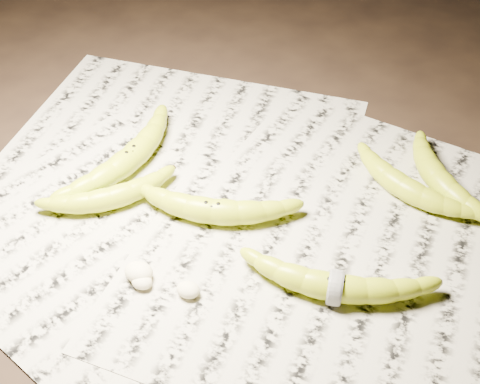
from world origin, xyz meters
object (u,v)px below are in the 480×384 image
at_px(banana_center, 213,209).
at_px(banana_upper_b, 438,177).
at_px(banana_left_a, 130,156).
at_px(banana_upper_a, 404,185).
at_px(banana_left_b, 111,196).
at_px(banana_taped, 335,286).

bearing_deg(banana_center, banana_upper_b, 20.90).
distance_m(banana_left_a, banana_center, 0.18).
xyz_separation_m(banana_upper_a, banana_upper_b, (0.04, 0.04, 0.00)).
xyz_separation_m(banana_center, banana_upper_a, (0.24, 0.16, -0.00)).
bearing_deg(banana_center, banana_upper_a, 19.85).
distance_m(banana_left_b, banana_upper_a, 0.43).
xyz_separation_m(banana_left_a, banana_upper_b, (0.45, 0.15, -0.00)).
bearing_deg(banana_upper_b, banana_left_b, -104.13).
xyz_separation_m(banana_left_a, banana_left_b, (0.02, -0.09, -0.00)).
bearing_deg(banana_upper_b, banana_upper_a, -91.93).
distance_m(banana_left_a, banana_taped, 0.39).
xyz_separation_m(banana_left_a, banana_taped, (0.37, -0.11, -0.00)).
distance_m(banana_left_a, banana_left_b, 0.09).
xyz_separation_m(banana_left_a, banana_upper_a, (0.40, 0.11, -0.00)).
bearing_deg(banana_center, banana_taped, -31.58).
height_order(banana_taped, banana_upper_a, banana_taped).
bearing_deg(banana_upper_b, banana_center, -97.16).
height_order(banana_left_a, banana_upper_b, banana_left_a).
bearing_deg(banana_upper_a, banana_left_a, -141.76).
relative_size(banana_left_a, banana_taped, 1.02).
bearing_deg(banana_left_a, banana_center, -99.08).
bearing_deg(banana_left_a, banana_taped, -98.75).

